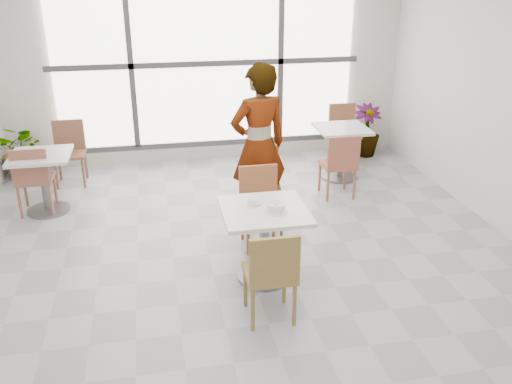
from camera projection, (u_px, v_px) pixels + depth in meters
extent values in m
plane|color=#9E9EA5|center=(250.00, 272.00, 5.51)|extent=(7.00, 7.00, 0.00)
plane|color=silver|center=(207.00, 63.00, 8.09)|extent=(6.00, 0.00, 6.00)
cube|color=white|center=(207.00, 63.00, 8.04)|extent=(4.40, 0.04, 2.40)
cube|color=#3F3F42|center=(208.00, 64.00, 8.01)|extent=(4.60, 0.05, 0.08)
cube|color=#3F3F42|center=(131.00, 66.00, 7.81)|extent=(0.08, 0.05, 2.40)
cube|color=#3F3F42|center=(281.00, 61.00, 8.20)|extent=(0.08, 0.05, 2.40)
cube|color=#3F3F42|center=(210.00, 143.00, 8.49)|extent=(4.60, 0.05, 0.08)
cube|color=white|center=(264.00, 211.00, 5.13)|extent=(0.80, 0.80, 0.04)
cylinder|color=slate|center=(264.00, 246.00, 5.27)|extent=(0.10, 0.10, 0.71)
cylinder|color=slate|center=(264.00, 276.00, 5.41)|extent=(0.52, 0.52, 0.03)
cube|color=olive|center=(269.00, 273.00, 4.67)|extent=(0.42, 0.42, 0.04)
cube|color=olive|center=(275.00, 261.00, 4.41)|extent=(0.42, 0.04, 0.42)
cylinder|color=olive|center=(284.00, 282.00, 4.95)|extent=(0.04, 0.04, 0.41)
cylinder|color=olive|center=(294.00, 305.00, 4.63)|extent=(0.04, 0.04, 0.41)
cylinder|color=olive|center=(245.00, 287.00, 4.89)|extent=(0.04, 0.04, 0.41)
cylinder|color=olive|center=(253.00, 310.00, 4.56)|extent=(0.04, 0.04, 0.41)
cube|color=#A35E37|center=(262.00, 210.00, 5.86)|extent=(0.42, 0.42, 0.04)
cube|color=#A35E37|center=(258.00, 183.00, 5.94)|extent=(0.42, 0.04, 0.42)
cylinder|color=#A35E37|center=(248.00, 238.00, 5.75)|extent=(0.04, 0.04, 0.41)
cylinder|color=#A35E37|center=(242.00, 223.00, 6.08)|extent=(0.04, 0.04, 0.41)
cylinder|color=#A35E37|center=(281.00, 235.00, 5.82)|extent=(0.04, 0.04, 0.41)
cylinder|color=#A35E37|center=(274.00, 220.00, 6.14)|extent=(0.04, 0.04, 0.41)
cylinder|color=silver|center=(276.00, 211.00, 5.06)|extent=(0.21, 0.21, 0.01)
cylinder|color=silver|center=(276.00, 207.00, 5.04)|extent=(0.16, 0.16, 0.07)
torus|color=silver|center=(276.00, 204.00, 5.03)|extent=(0.16, 0.16, 0.01)
cylinder|color=#C7BD83|center=(276.00, 207.00, 5.04)|extent=(0.14, 0.14, 0.05)
cylinder|color=#F5EF9E|center=(273.00, 203.00, 5.06)|extent=(0.03, 0.03, 0.02)
cylinder|color=#F1EA9B|center=(276.00, 205.00, 5.03)|extent=(0.03, 0.03, 0.01)
cylinder|color=#F3E99D|center=(281.00, 204.00, 5.03)|extent=(0.03, 0.03, 0.02)
cylinder|color=beige|center=(276.00, 205.00, 5.01)|extent=(0.03, 0.03, 0.02)
cylinder|color=beige|center=(276.00, 204.00, 5.02)|extent=(0.03, 0.03, 0.02)
cylinder|color=#F7EB9F|center=(278.00, 204.00, 5.03)|extent=(0.03, 0.03, 0.01)
cylinder|color=beige|center=(278.00, 202.00, 5.06)|extent=(0.03, 0.03, 0.02)
cylinder|color=beige|center=(275.00, 202.00, 5.04)|extent=(0.03, 0.03, 0.02)
cylinder|color=beige|center=(281.00, 202.00, 5.05)|extent=(0.03, 0.03, 0.02)
cylinder|color=#F2E69C|center=(276.00, 204.00, 5.02)|extent=(0.03, 0.03, 0.01)
cylinder|color=white|center=(252.00, 206.00, 5.17)|extent=(0.13, 0.13, 0.01)
cylinder|color=white|center=(252.00, 203.00, 5.16)|extent=(0.08, 0.08, 0.06)
torus|color=white|center=(256.00, 202.00, 5.16)|extent=(0.05, 0.01, 0.05)
cylinder|color=black|center=(252.00, 200.00, 5.15)|extent=(0.07, 0.07, 0.00)
cube|color=silver|center=(257.00, 206.00, 5.16)|extent=(0.09, 0.05, 0.00)
sphere|color=silver|center=(261.00, 205.00, 5.18)|extent=(0.02, 0.02, 0.02)
imported|color=black|center=(259.00, 146.00, 6.21)|extent=(0.79, 0.62, 1.90)
cube|color=silver|center=(40.00, 156.00, 6.57)|extent=(0.70, 0.70, 0.04)
cylinder|color=slate|center=(45.00, 185.00, 6.71)|extent=(0.10, 0.10, 0.71)
cylinder|color=slate|center=(49.00, 210.00, 6.85)|extent=(0.52, 0.52, 0.03)
cube|color=silver|center=(342.00, 129.00, 7.62)|extent=(0.70, 0.70, 0.04)
cylinder|color=slate|center=(341.00, 154.00, 7.77)|extent=(0.10, 0.10, 0.71)
cylinder|color=slate|center=(339.00, 177.00, 7.90)|extent=(0.52, 0.52, 0.03)
cube|color=#955744|center=(35.00, 179.00, 6.69)|extent=(0.42, 0.42, 0.04)
cube|color=#955744|center=(29.00, 167.00, 6.43)|extent=(0.42, 0.04, 0.42)
cylinder|color=#955744|center=(55.00, 189.00, 6.97)|extent=(0.04, 0.04, 0.41)
cylinder|color=#955744|center=(51.00, 200.00, 6.64)|extent=(0.04, 0.04, 0.41)
cylinder|color=#955744|center=(25.00, 191.00, 6.91)|extent=(0.04, 0.04, 0.41)
cylinder|color=#955744|center=(20.00, 203.00, 6.58)|extent=(0.04, 0.04, 0.41)
cube|color=brown|center=(69.00, 155.00, 7.53)|extent=(0.42, 0.42, 0.04)
cube|color=brown|center=(69.00, 135.00, 7.61)|extent=(0.42, 0.04, 0.42)
cylinder|color=brown|center=(56.00, 175.00, 7.42)|extent=(0.04, 0.04, 0.41)
cylinder|color=brown|center=(60.00, 166.00, 7.75)|extent=(0.04, 0.04, 0.41)
cylinder|color=brown|center=(84.00, 173.00, 7.49)|extent=(0.04, 0.04, 0.41)
cylinder|color=brown|center=(86.00, 165.00, 7.81)|extent=(0.04, 0.04, 0.41)
cube|color=#A15841|center=(338.00, 165.00, 7.15)|extent=(0.42, 0.42, 0.04)
cube|color=#A15841|center=(344.00, 153.00, 6.89)|extent=(0.42, 0.04, 0.42)
cylinder|color=#A15841|center=(345.00, 175.00, 7.43)|extent=(0.04, 0.04, 0.41)
cylinder|color=#A15841|center=(354.00, 185.00, 7.11)|extent=(0.04, 0.04, 0.41)
cylinder|color=#A15841|center=(320.00, 177.00, 7.37)|extent=(0.04, 0.04, 0.41)
cylinder|color=#A15841|center=(328.00, 187.00, 7.04)|extent=(0.04, 0.04, 0.41)
cube|color=#955338|center=(345.00, 134.00, 8.39)|extent=(0.42, 0.42, 0.04)
cube|color=#955338|center=(342.00, 117.00, 8.48)|extent=(0.42, 0.04, 0.42)
cylinder|color=#955338|center=(337.00, 153.00, 8.29)|extent=(0.04, 0.04, 0.41)
cylinder|color=#955338|center=(329.00, 146.00, 8.61)|extent=(0.04, 0.04, 0.41)
cylinder|color=#955338|center=(359.00, 151.00, 8.35)|extent=(0.04, 0.04, 0.41)
cylinder|color=#955338|center=(351.00, 144.00, 8.68)|extent=(0.04, 0.04, 0.41)
imported|color=#488A47|center=(23.00, 151.00, 7.77)|extent=(0.89, 0.83, 0.80)
imported|color=#4E823A|center=(366.00, 130.00, 8.68)|extent=(0.48, 0.48, 0.82)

